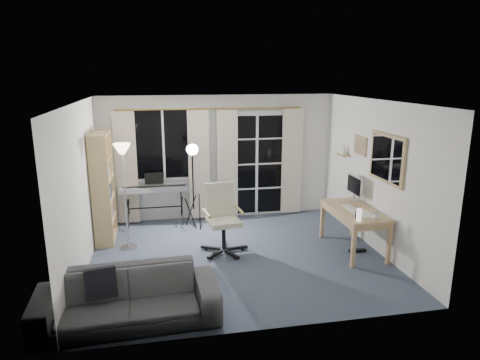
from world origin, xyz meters
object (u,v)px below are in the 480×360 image
mug (376,216)px  torchiere_lamp (123,165)px  bookshelf (101,190)px  sofa (127,290)px  monitor (355,186)px  office_chair (221,212)px  studio_light (192,159)px  keyboard_piano (155,189)px  desk (354,215)px

mug → torchiere_lamp: bearing=161.0°
bookshelf → torchiere_lamp: 0.80m
torchiere_lamp → sofa: 2.44m
bookshelf → monitor: (4.20, -0.77, 0.07)m
office_chair → mug: bearing=-29.7°
studio_light → sofa: (-1.00, -2.91, -0.91)m
bookshelf → studio_light: 1.64m
torchiere_lamp → office_chair: bearing=-13.6°
sofa → monitor: bearing=25.2°
torchiere_lamp → studio_light: 1.34m
mug → sofa: 3.69m
torchiere_lamp → mug: size_ratio=15.36×
office_chair → sofa: office_chair is taller
studio_light → keyboard_piano: bearing=156.8°
bookshelf → sofa: (0.56, -2.67, -0.48)m
keyboard_piano → monitor: size_ratio=2.58×
desk → sofa: bearing=-157.4°
desk → mug: (0.10, -0.50, 0.14)m
bookshelf → office_chair: bookshelf is taller
monitor → sofa: monitor is taller
studio_light → bookshelf: bearing=-168.7°
torchiere_lamp → desk: torchiere_lamp is taller
keyboard_piano → desk: size_ratio=0.99×
studio_light → sofa: studio_light is taller
bookshelf → torchiere_lamp: size_ratio=1.07×
office_chair → desk: office_chair is taller
studio_light → monitor: bearing=-18.6°
monitor → sofa: size_ratio=0.24×
mug → bookshelf: bearing=157.3°
bookshelf → desk: (4.00, -1.22, -0.28)m
desk → office_chair: bearing=168.6°
desk → studio_light: bearing=148.8°
studio_light → monitor: size_ratio=3.30×
torchiere_lamp → sofa: (0.14, -2.22, -0.99)m
office_chair → sofa: 2.32m
office_chair → bookshelf: bearing=150.1°
bookshelf → torchiere_lamp: bearing=-47.2°
bookshelf → mug: size_ratio=16.45×
studio_light → desk: (2.44, -1.46, -0.71)m
office_chair → desk: (2.08, -0.41, -0.05)m
torchiere_lamp → desk: size_ratio=1.35×
office_chair → torchiere_lamp: bearing=159.4°
desk → sofa: sofa is taller
office_chair → mug: size_ratio=9.77×
monitor → sofa: (-3.64, -1.90, -0.55)m
desk → sofa: (-3.44, -1.45, -0.20)m
torchiere_lamp → sofa: torchiere_lamp is taller
mug → sofa: size_ratio=0.05×
torchiere_lamp → studio_light: (1.14, 0.69, -0.08)m
torchiere_lamp → studio_light: torchiere_lamp is taller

